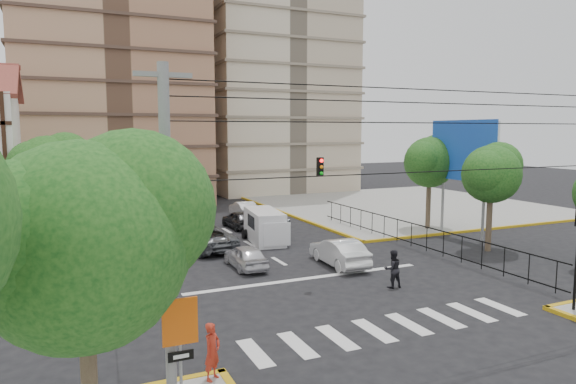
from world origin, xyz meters
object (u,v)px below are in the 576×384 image
van_left_lane (174,209)px  car_silver_front_left (246,256)px  district_sign (180,333)px  van_right_lane (266,227)px  pedestrian_sw_corner (212,351)px  traffic_light_nw (131,210)px  pedestrian_crosswalk (393,269)px  car_white_front_right (339,252)px

van_left_lane → car_silver_front_left: van_left_lane is taller
district_sign → van_right_lane: district_sign is taller
pedestrian_sw_corner → car_silver_front_left: bearing=27.4°
van_left_lane → pedestrian_sw_corner: van_left_lane is taller
traffic_light_nw → van_right_lane: size_ratio=0.88×
van_right_lane → van_left_lane: van_left_lane is taller
van_right_lane → van_left_lane: 11.46m
car_silver_front_left → van_right_lane: bearing=-121.5°
district_sign → pedestrian_sw_corner: bearing=53.2°
car_silver_front_left → pedestrian_sw_corner: (-5.26, -11.92, 0.36)m
traffic_light_nw → car_silver_front_left: 6.96m
van_right_lane → pedestrian_crosswalk: bearing=-73.4°
traffic_light_nw → car_silver_front_left: (5.56, -3.38, -2.46)m
car_silver_front_left → van_left_lane: bearing=-88.1°
traffic_light_nw → van_right_lane: 9.46m
pedestrian_sw_corner → van_right_lane: bearing=24.9°
van_left_lane → car_silver_front_left: bearing=-88.7°
district_sign → car_silver_front_left: (6.56, 13.66, -1.80)m
van_right_lane → van_left_lane: size_ratio=1.02×
traffic_light_nw → van_right_lane: bearing=13.8°
pedestrian_crosswalk → pedestrian_sw_corner: bearing=32.7°
van_right_lane → pedestrian_sw_corner: bearing=-108.7°
van_left_lane → car_white_front_right: van_left_lane is taller
traffic_light_nw → pedestrian_crosswalk: traffic_light_nw is taller
traffic_light_nw → district_sign: size_ratio=1.38×
pedestrian_crosswalk → car_white_front_right: bearing=-81.9°
car_silver_front_left → pedestrian_crosswalk: bearing=129.9°
van_right_lane → pedestrian_sw_corner: size_ratio=2.88×
car_silver_front_left → pedestrian_crosswalk: 8.17m
van_right_lane → pedestrian_crosswalk: size_ratio=2.71×
car_silver_front_left → pedestrian_sw_corner: size_ratio=2.22×
traffic_light_nw → car_silver_front_left: bearing=-31.2°
van_left_lane → car_silver_front_left: 16.34m
van_left_lane → pedestrian_crosswalk: van_left_lane is taller
van_left_lane → pedestrian_crosswalk: bearing=-76.2°
van_left_lane → pedestrian_crosswalk: (5.82, -22.58, -0.15)m
district_sign → van_right_lane: (9.96, 19.24, -1.41)m
traffic_light_nw → van_right_lane: (8.96, 2.20, -2.07)m
car_silver_front_left → pedestrian_crosswalk: pedestrian_crosswalk is taller
van_right_lane → car_white_front_right: 7.38m
district_sign → pedestrian_crosswalk: bearing=32.1°
district_sign → van_left_lane: (5.99, 29.99, -1.38)m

